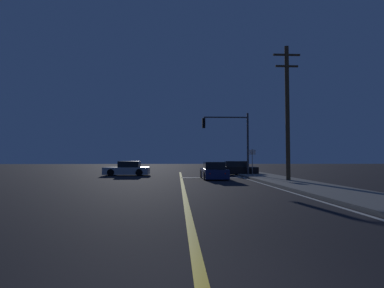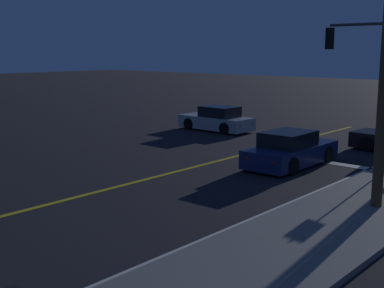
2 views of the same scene
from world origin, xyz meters
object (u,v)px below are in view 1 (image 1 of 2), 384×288
object	(u,v)px
car_lead_oncoming_navy	(214,171)
car_distant_tail_silver	(127,169)
traffic_signal_near_right	(231,134)
car_far_approaching_black	(234,169)
utility_pole_right	(287,110)
street_sign_corner	(252,159)

from	to	relation	value
car_lead_oncoming_navy	car_distant_tail_silver	bearing A→B (deg)	146.04
traffic_signal_near_right	car_far_approaching_black	bearing A→B (deg)	-108.17
car_far_approaching_black	utility_pole_right	distance (m)	10.02
car_distant_tail_silver	street_sign_corner	bearing A→B (deg)	-108.72
car_far_approaching_black	utility_pole_right	world-z (taller)	utility_pole_right
utility_pole_right	car_far_approaching_black	bearing A→B (deg)	103.44
car_distant_tail_silver	car_far_approaching_black	bearing A→B (deg)	-86.02
traffic_signal_near_right	utility_pole_right	xyz separation A→B (m)	(2.64, -7.12, 1.05)
car_distant_tail_silver	utility_pole_right	size ratio (longest dim) A/B	0.45
car_far_approaching_black	utility_pole_right	bearing A→B (deg)	-163.80
car_distant_tail_silver	traffic_signal_near_right	bearing A→B (deg)	-95.67
utility_pole_right	car_distant_tail_silver	bearing A→B (deg)	145.75
car_lead_oncoming_navy	street_sign_corner	world-z (taller)	street_sign_corner
street_sign_corner	utility_pole_right	bearing A→B (deg)	-72.06
car_lead_oncoming_navy	utility_pole_right	size ratio (longest dim) A/B	0.47
car_lead_oncoming_navy	street_sign_corner	bearing A→B (deg)	14.78
car_distant_tail_silver	street_sign_corner	distance (m)	11.64
utility_pole_right	traffic_signal_near_right	bearing A→B (deg)	110.33
car_far_approaching_black	car_lead_oncoming_navy	size ratio (longest dim) A/B	1.06
traffic_signal_near_right	utility_pole_right	world-z (taller)	utility_pole_right
car_far_approaching_black	car_distant_tail_silver	xyz separation A→B (m)	(-10.18, -0.42, -0.00)
car_far_approaching_black	utility_pole_right	size ratio (longest dim) A/B	0.50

